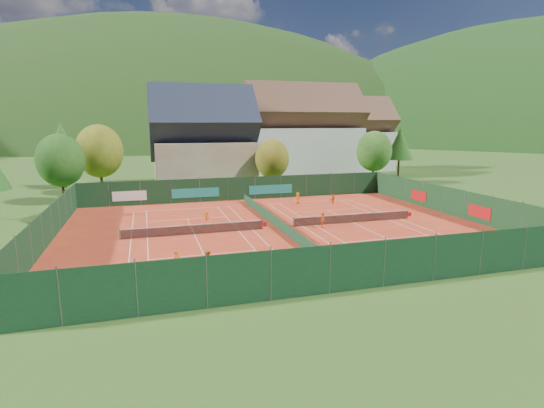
% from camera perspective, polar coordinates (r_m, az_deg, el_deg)
% --- Properties ---
extents(ground, '(600.00, 600.00, 0.00)m').
position_cam_1_polar(ground, '(40.95, 0.80, -3.29)').
color(ground, '#2D5019').
rests_on(ground, ground).
extents(clay_pad, '(40.00, 32.00, 0.01)m').
position_cam_1_polar(clay_pad, '(40.94, 0.80, -3.25)').
color(clay_pad, '#B9331B').
rests_on(clay_pad, ground).
extents(court_markings_left, '(11.03, 23.83, 0.00)m').
position_cam_1_polar(court_markings_left, '(39.36, -10.40, -4.01)').
color(court_markings_left, white).
rests_on(court_markings_left, ground).
extents(court_markings_right, '(11.03, 23.83, 0.00)m').
position_cam_1_polar(court_markings_right, '(43.94, 10.81, -2.45)').
color(court_markings_right, white).
rests_on(court_markings_right, ground).
extents(tennis_net_left, '(13.30, 0.10, 1.02)m').
position_cam_1_polar(tennis_net_left, '(39.26, -10.20, -3.29)').
color(tennis_net_left, '#59595B').
rests_on(tennis_net_left, ground).
extents(tennis_net_right, '(13.30, 0.10, 1.02)m').
position_cam_1_polar(tennis_net_right, '(43.90, 11.02, -1.81)').
color(tennis_net_right, '#59595B').
rests_on(tennis_net_right, ground).
extents(court_divider, '(0.03, 28.80, 1.00)m').
position_cam_1_polar(court_divider, '(40.83, 0.81, -2.58)').
color(court_divider, '#163C22').
rests_on(court_divider, ground).
extents(fence_north, '(40.00, 0.10, 3.00)m').
position_cam_1_polar(fence_north, '(55.73, -4.58, 2.05)').
color(fence_north, '#123219').
rests_on(fence_north, ground).
extents(fence_south, '(40.00, 0.04, 3.00)m').
position_cam_1_polar(fence_south, '(26.33, 11.42, -8.22)').
color(fence_south, '#12331C').
rests_on(fence_south, ground).
extents(fence_west, '(0.04, 32.00, 3.00)m').
position_cam_1_polar(fence_west, '(39.64, -28.00, -2.81)').
color(fence_west, '#14391D').
rests_on(fence_west, ground).
extents(fence_east, '(0.09, 32.00, 3.00)m').
position_cam_1_polar(fence_east, '(50.30, 23.08, 0.26)').
color(fence_east, '#14381A').
rests_on(fence_east, ground).
extents(chalet, '(16.20, 12.00, 16.00)m').
position_cam_1_polar(chalet, '(68.53, -9.24, 7.94)').
color(chalet, beige).
rests_on(chalet, ground).
extents(hotel_block_a, '(21.60, 11.00, 17.25)m').
position_cam_1_polar(hotel_block_a, '(79.01, 4.10, 8.98)').
color(hotel_block_a, silver).
rests_on(hotel_block_a, ground).
extents(hotel_block_b, '(17.28, 10.00, 15.50)m').
position_cam_1_polar(hotel_block_b, '(92.04, 10.58, 8.62)').
color(hotel_block_b, silver).
rests_on(hotel_block_b, ground).
extents(tree_west_front, '(5.72, 5.72, 8.69)m').
position_cam_1_polar(tree_west_front, '(58.92, -26.57, 5.27)').
color(tree_west_front, '#452818').
rests_on(tree_west_front, ground).
extents(tree_west_mid, '(6.44, 6.44, 9.78)m').
position_cam_1_polar(tree_west_mid, '(64.27, -22.20, 6.59)').
color(tree_west_mid, '#452718').
rests_on(tree_west_mid, ground).
extents(tree_west_back, '(5.60, 5.60, 10.00)m').
position_cam_1_polar(tree_west_back, '(72.94, -26.39, 7.22)').
color(tree_west_back, '#432F18').
rests_on(tree_west_back, ground).
extents(tree_center, '(5.01, 5.01, 7.60)m').
position_cam_1_polar(tree_center, '(62.71, 0.01, 6.07)').
color(tree_center, '#422D17').
rests_on(tree_center, ground).
extents(tree_east_front, '(5.72, 5.72, 8.69)m').
position_cam_1_polar(tree_east_front, '(71.69, 13.56, 6.92)').
color(tree_east_front, '#49321A').
rests_on(tree_east_front, ground).
extents(tree_east_mid, '(5.04, 5.04, 9.00)m').
position_cam_1_polar(tree_east_mid, '(83.70, 16.80, 7.75)').
color(tree_east_mid, '#4B2D1A').
rests_on(tree_east_mid, ground).
extents(tree_east_back, '(7.15, 7.15, 10.86)m').
position_cam_1_polar(tree_east_back, '(86.67, 9.41, 8.61)').
color(tree_east_back, '#442D18').
rests_on(tree_east_back, ground).
extents(mountain_backdrop, '(820.00, 530.00, 242.00)m').
position_cam_1_polar(mountain_backdrop, '(278.80, -8.04, 0.56)').
color(mountain_backdrop, black).
rests_on(mountain_backdrop, ground).
extents(ball_hopper, '(0.34, 0.34, 0.80)m').
position_cam_1_polar(ball_hopper, '(35.03, 23.53, -5.71)').
color(ball_hopper, slate).
rests_on(ball_hopper, ground).
extents(loose_ball_0, '(0.07, 0.07, 0.07)m').
position_cam_1_polar(loose_ball_0, '(31.46, -12.24, -7.87)').
color(loose_ball_0, '#CCD833').
rests_on(loose_ball_0, ground).
extents(loose_ball_1, '(0.07, 0.07, 0.07)m').
position_cam_1_polar(loose_ball_1, '(33.31, 15.23, -6.95)').
color(loose_ball_1, '#CCD833').
rests_on(loose_ball_1, ground).
extents(loose_ball_2, '(0.07, 0.07, 0.07)m').
position_cam_1_polar(loose_ball_2, '(42.66, 3.48, -2.65)').
color(loose_ball_2, '#CCD833').
rests_on(loose_ball_2, ground).
extents(player_left_near, '(0.66, 0.60, 1.52)m').
position_cam_1_polar(player_left_near, '(29.73, -12.71, -7.53)').
color(player_left_near, orange).
rests_on(player_left_near, ground).
extents(player_left_mid, '(0.90, 0.87, 1.45)m').
position_cam_1_polar(player_left_mid, '(29.44, -8.52, -7.63)').
color(player_left_mid, '#D04712').
rests_on(player_left_mid, ground).
extents(player_left_far, '(0.93, 0.78, 1.24)m').
position_cam_1_polar(player_left_far, '(43.42, -8.80, -1.72)').
color(player_left_far, orange).
rests_on(player_left_far, ground).
extents(player_right_near, '(0.85, 0.91, 1.51)m').
position_cam_1_polar(player_right_near, '(41.12, 6.83, -2.19)').
color(player_right_near, orange).
rests_on(player_right_near, ground).
extents(player_right_far_a, '(0.77, 0.60, 1.40)m').
position_cam_1_polar(player_right_far_a, '(53.20, 3.50, 0.80)').
color(player_right_far_a, orange).
rests_on(player_right_far_a, ground).
extents(player_right_far_b, '(1.16, 1.00, 1.26)m').
position_cam_1_polar(player_right_far_b, '(53.28, 8.18, 0.65)').
color(player_right_far_b, orange).
rests_on(player_right_far_b, ground).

